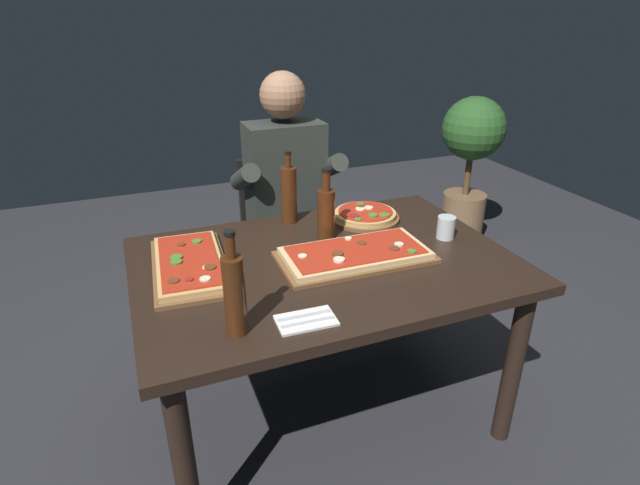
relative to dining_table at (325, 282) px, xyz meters
The scene contains 13 objects.
ground_plane 0.64m from the dining_table, ahead, with size 6.40×6.40×0.00m, color #2D2D33.
dining_table is the anchor object (origin of this frame).
pizza_rectangular_front 0.16m from the dining_table, 18.90° to the right, with size 0.58×0.30×0.05m.
pizza_rectangular_left 0.51m from the dining_table, 166.81° to the left, with size 0.29×0.53×0.05m.
pizza_round_far 0.44m from the dining_table, 43.21° to the left, with size 0.30×0.30×0.05m.
wine_bottle_dark 0.29m from the dining_table, 66.59° to the left, with size 0.07×0.07×0.30m.
oil_bottle_amber 0.57m from the dining_table, 141.24° to the right, with size 0.06×0.06×0.33m.
vinegar_bottle_green 0.46m from the dining_table, 90.86° to the left, with size 0.07×0.07×0.32m.
tumbler_near_camera 0.55m from the dining_table, ahead, with size 0.07×0.07×0.09m.
napkin_cutlery_set 0.42m from the dining_table, 120.17° to the right, with size 0.18×0.12×0.01m.
diner_chair 0.88m from the dining_table, 83.30° to the left, with size 0.44×0.44×0.87m.
seated_diner 0.75m from the dining_table, 82.22° to the left, with size 0.53×0.41×1.33m.
potted_plant_corner 2.03m from the dining_table, 37.82° to the left, with size 0.43×0.43×1.05m.
Camera 1 is at (-0.64, -1.56, 1.62)m, focal length 28.34 mm.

